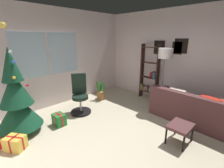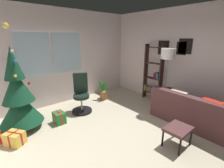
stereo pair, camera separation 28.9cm
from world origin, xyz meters
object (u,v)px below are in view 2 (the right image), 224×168
(holiday_tree, at_px, (18,97))
(footstool, at_px, (178,130))
(gift_box_gold, at_px, (15,138))
(potted_plant, at_px, (103,92))
(couch, at_px, (204,114))
(gift_box_green, at_px, (59,118))
(gift_box_red, at_px, (2,138))
(office_chair, at_px, (81,97))
(bookshelf, at_px, (153,76))
(floor_lamp, at_px, (168,58))

(holiday_tree, bearing_deg, footstool, -51.49)
(gift_box_gold, distance_m, potted_plant, 2.90)
(couch, bearing_deg, potted_plant, 104.62)
(footstool, height_order, gift_box_green, footstool)
(couch, distance_m, footstool, 1.18)
(gift_box_red, height_order, office_chair, office_chair)
(holiday_tree, xyz_separation_m, bookshelf, (3.76, -0.90, 0.02))
(holiday_tree, relative_size, bookshelf, 1.26)
(holiday_tree, xyz_separation_m, floor_lamp, (3.37, -1.58, 0.73))
(office_chair, bearing_deg, floor_lamp, -38.21)
(bookshelf, bearing_deg, floor_lamp, -119.84)
(footstool, bearing_deg, bookshelf, 46.84)
(gift_box_gold, distance_m, office_chair, 1.85)
(couch, bearing_deg, gift_box_red, 146.74)
(gift_box_red, height_order, bookshelf, bookshelf)
(gift_box_gold, bearing_deg, gift_box_green, 12.22)
(floor_lamp, height_order, potted_plant, floor_lamp)
(office_chair, bearing_deg, bookshelf, -19.22)
(holiday_tree, bearing_deg, bookshelf, -13.40)
(holiday_tree, distance_m, floor_lamp, 3.79)
(footstool, xyz_separation_m, gift_box_green, (-1.38, 2.33, -0.20))
(gift_box_green, bearing_deg, couch, -42.90)
(potted_plant, bearing_deg, floor_lamp, -64.97)
(office_chair, xyz_separation_m, potted_plant, (1.03, 0.32, -0.16))
(footstool, bearing_deg, office_chair, 103.52)
(office_chair, bearing_deg, gift_box_green, -164.48)
(holiday_tree, relative_size, gift_box_gold, 5.42)
(holiday_tree, height_order, floor_lamp, holiday_tree)
(footstool, distance_m, holiday_tree, 3.42)
(holiday_tree, height_order, potted_plant, holiday_tree)
(gift_box_gold, height_order, potted_plant, potted_plant)
(holiday_tree, height_order, gift_box_green, holiday_tree)
(gift_box_red, xyz_separation_m, floor_lamp, (3.82, -1.34, 1.44))
(floor_lamp, distance_m, potted_plant, 2.34)
(floor_lamp, bearing_deg, bookshelf, 60.16)
(couch, relative_size, potted_plant, 3.10)
(gift_box_gold, relative_size, floor_lamp, 0.24)
(holiday_tree, xyz_separation_m, potted_plant, (2.53, 0.21, -0.52))
(gift_box_red, distance_m, bookshelf, 4.32)
(office_chair, bearing_deg, holiday_tree, 175.88)
(couch, distance_m, gift_box_gold, 4.17)
(couch, distance_m, gift_box_green, 3.49)
(gift_box_gold, bearing_deg, footstool, -41.61)
(bookshelf, bearing_deg, couch, -104.60)
(gift_box_gold, distance_m, bookshelf, 4.10)
(couch, height_order, footstool, couch)
(bookshelf, bearing_deg, gift_box_red, 171.17)
(holiday_tree, distance_m, office_chair, 1.54)
(couch, xyz_separation_m, gift_box_gold, (-3.56, 2.16, -0.17))
(gift_box_gold, xyz_separation_m, bookshelf, (4.03, -0.36, 0.67))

